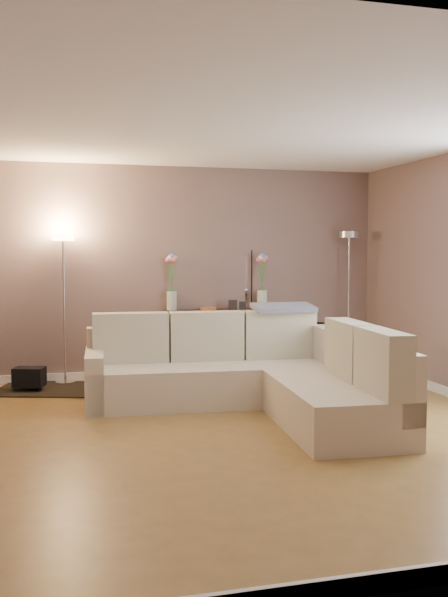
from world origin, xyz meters
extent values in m
cube|color=olive|center=(0.00, 0.00, -0.01)|extent=(5.00, 5.50, 0.01)
cube|color=white|center=(0.00, 0.00, 2.60)|extent=(5.00, 5.50, 0.01)
cube|color=#79625D|center=(0.00, 2.76, 1.30)|extent=(5.00, 0.02, 2.60)
cube|color=#79625D|center=(0.00, -2.76, 1.30)|extent=(5.00, 0.02, 2.60)
cube|color=white|center=(0.00, 2.73, 0.05)|extent=(5.00, 0.03, 0.10)
cube|color=white|center=(0.00, -2.73, 0.05)|extent=(5.00, 0.03, 0.10)
cube|color=beige|center=(0.01, 1.20, 0.20)|extent=(2.65, 1.09, 0.40)
cube|color=beige|center=(0.04, 1.55, 0.48)|extent=(2.60, 0.40, 0.56)
cube|color=beige|center=(-1.20, 1.29, 0.28)|extent=(0.25, 0.91, 0.56)
cube|color=beige|center=(0.76, -0.11, 0.20)|extent=(1.02, 1.66, 0.40)
cube|color=beige|center=(1.14, 0.31, 0.48)|extent=(0.39, 2.50, 0.56)
cube|color=beige|center=(-0.82, 1.50, 0.66)|extent=(0.79, 0.28, 0.52)
cube|color=beige|center=(-0.02, 1.44, 0.66)|extent=(0.79, 0.28, 0.52)
cube|color=beige|center=(0.77, 1.38, 0.66)|extent=(0.79, 0.28, 0.52)
cube|color=beige|center=(1.02, 0.17, 0.66)|extent=(0.27, 0.73, 0.52)
cube|color=beige|center=(0.96, -0.57, 0.66)|extent=(0.27, 0.73, 0.52)
cube|color=slate|center=(0.82, 1.40, 0.95)|extent=(0.67, 0.40, 0.09)
cube|color=black|center=(0.40, 2.64, 0.81)|extent=(1.38, 0.48, 0.04)
cube|color=black|center=(-0.23, 2.55, 0.39)|extent=(0.05, 0.05, 0.79)
cube|color=black|center=(-0.21, 2.84, 0.39)|extent=(0.05, 0.05, 0.79)
cube|color=black|center=(1.01, 2.44, 0.39)|extent=(0.05, 0.05, 0.79)
cube|color=black|center=(1.04, 2.73, 0.39)|extent=(0.05, 0.05, 0.79)
cube|color=black|center=(0.40, 2.64, 0.19)|extent=(1.29, 0.44, 0.03)
cube|color=#BF3333|center=(-0.15, 2.69, 0.30)|extent=(0.05, 0.17, 0.20)
cube|color=#3359A5|center=(-0.11, 2.68, 0.31)|extent=(0.05, 0.17, 0.22)
cube|color=gold|center=(-0.06, 2.68, 0.32)|extent=(0.06, 0.17, 0.24)
cube|color=#3F7F4C|center=(-0.01, 2.68, 0.30)|extent=(0.06, 0.17, 0.20)
cube|color=#994C99|center=(0.04, 2.67, 0.31)|extent=(0.05, 0.17, 0.22)
cube|color=orange|center=(0.09, 2.67, 0.32)|extent=(0.05, 0.17, 0.24)
cube|color=#262626|center=(0.13, 2.66, 0.30)|extent=(0.06, 0.17, 0.20)
cube|color=#4C99B2|center=(0.19, 2.66, 0.31)|extent=(0.06, 0.17, 0.22)
cube|color=#B2A58C|center=(0.24, 2.65, 0.32)|extent=(0.05, 0.17, 0.24)
cube|color=brown|center=(0.28, 2.65, 0.30)|extent=(0.05, 0.17, 0.20)
cube|color=navy|center=(0.33, 2.65, 0.31)|extent=(0.06, 0.17, 0.22)
cube|color=gold|center=(0.38, 2.64, 0.32)|extent=(0.06, 0.17, 0.24)
cube|color=black|center=(0.41, 2.81, 1.20)|extent=(0.96, 0.13, 0.75)
cube|color=white|center=(0.41, 2.79, 1.20)|extent=(0.83, 0.08, 0.62)
cube|color=orange|center=(0.27, 2.62, 0.84)|extent=(0.20, 0.14, 0.04)
cube|color=black|center=(0.58, 2.57, 0.89)|extent=(0.11, 0.03, 0.13)
cube|color=black|center=(0.70, 2.56, 0.87)|extent=(0.08, 0.03, 0.11)
cylinder|color=silver|center=(-0.17, 2.69, 0.94)|extent=(0.14, 0.14, 0.25)
cylinder|color=#38722D|center=(-0.19, 2.69, 1.23)|extent=(0.10, 0.02, 0.43)
sphere|color=#E5598C|center=(-0.21, 2.69, 1.45)|extent=(0.08, 0.08, 0.07)
cylinder|color=#38722D|center=(-0.18, 2.69, 1.24)|extent=(0.06, 0.01, 0.46)
sphere|color=white|center=(-0.19, 2.69, 1.47)|extent=(0.08, 0.08, 0.07)
cylinder|color=#38722D|center=(-0.17, 2.69, 1.25)|extent=(0.01, 0.01, 0.48)
sphere|color=#598CE5|center=(-0.17, 2.69, 1.49)|extent=(0.08, 0.08, 0.07)
cylinder|color=#38722D|center=(-0.16, 2.68, 1.23)|extent=(0.06, 0.01, 0.43)
sphere|color=#E58C4C|center=(-0.15, 2.68, 1.45)|extent=(0.08, 0.08, 0.07)
cylinder|color=#38722D|center=(-0.15, 2.68, 1.24)|extent=(0.11, 0.02, 0.45)
sphere|color=#D866B2|center=(-0.13, 2.68, 1.47)|extent=(0.08, 0.08, 0.07)
cylinder|color=silver|center=(0.97, 2.59, 0.94)|extent=(0.14, 0.14, 0.25)
cylinder|color=#38722D|center=(0.95, 2.59, 1.23)|extent=(0.10, 0.02, 0.43)
sphere|color=#E5598C|center=(0.93, 2.59, 1.45)|extent=(0.08, 0.08, 0.07)
cylinder|color=#38722D|center=(0.96, 2.59, 1.24)|extent=(0.06, 0.01, 0.46)
sphere|color=white|center=(0.95, 2.59, 1.47)|extent=(0.08, 0.08, 0.07)
cylinder|color=#38722D|center=(0.97, 2.59, 1.25)|extent=(0.01, 0.01, 0.48)
sphere|color=#598CE5|center=(0.97, 2.59, 1.49)|extent=(0.08, 0.08, 0.07)
cylinder|color=#38722D|center=(0.98, 2.58, 1.23)|extent=(0.06, 0.01, 0.43)
sphere|color=#E58C4C|center=(0.99, 2.58, 1.45)|extent=(0.08, 0.08, 0.07)
cylinder|color=#38722D|center=(0.99, 2.58, 1.24)|extent=(0.11, 0.02, 0.45)
sphere|color=#D866B2|center=(1.01, 2.58, 1.47)|extent=(0.08, 0.08, 0.07)
cylinder|color=silver|center=(-1.46, 2.57, 0.01)|extent=(0.29, 0.29, 0.03)
cylinder|color=silver|center=(-1.46, 2.57, 0.85)|extent=(0.03, 0.03, 1.67)
cylinder|color=#FFBF72|center=(-1.46, 2.57, 1.72)|extent=(0.31, 0.31, 0.08)
cylinder|color=silver|center=(2.11, 2.49, 0.01)|extent=(0.24, 0.24, 0.03)
cylinder|color=silver|center=(2.11, 2.49, 0.88)|extent=(0.03, 0.03, 1.72)
cylinder|color=silver|center=(2.11, 2.49, 1.77)|extent=(0.26, 0.26, 0.08)
cube|color=black|center=(-1.65, 2.28, 0.01)|extent=(1.35, 1.16, 0.02)
cube|color=black|center=(-1.86, 2.25, 0.16)|extent=(0.38, 0.32, 0.21)
camera|label=1|loc=(-1.63, -5.38, 1.55)|focal=40.00mm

